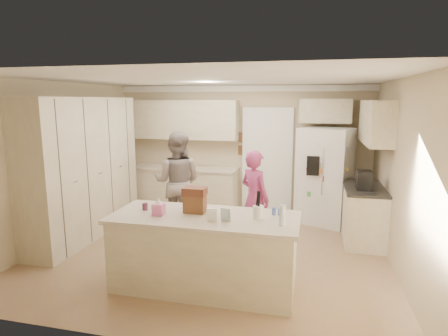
% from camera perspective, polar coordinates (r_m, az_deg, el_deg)
% --- Properties ---
extents(floor, '(5.20, 4.60, 0.02)m').
position_cam_1_polar(floor, '(5.94, -1.76, -12.60)').
color(floor, '#906F53').
rests_on(floor, ground).
extents(ceiling, '(5.20, 4.60, 0.02)m').
position_cam_1_polar(ceiling, '(5.48, -1.92, 13.51)').
color(ceiling, white).
rests_on(ceiling, wall_back).
extents(wall_back, '(5.20, 0.02, 2.60)m').
position_cam_1_polar(wall_back, '(7.79, 2.64, 2.91)').
color(wall_back, '#C4B28F').
rests_on(wall_back, ground).
extents(wall_front, '(5.20, 0.02, 2.60)m').
position_cam_1_polar(wall_front, '(3.45, -12.03, -6.83)').
color(wall_front, '#C4B28F').
rests_on(wall_front, ground).
extents(wall_left, '(0.02, 4.60, 2.60)m').
position_cam_1_polar(wall_left, '(6.73, -23.80, 0.86)').
color(wall_left, '#C4B28F').
rests_on(wall_left, ground).
extents(wall_right, '(0.02, 4.60, 2.60)m').
position_cam_1_polar(wall_right, '(5.50, 25.41, -1.21)').
color(wall_right, '#C4B28F').
rests_on(wall_right, ground).
extents(crown_back, '(5.20, 0.08, 0.12)m').
position_cam_1_polar(crown_back, '(7.68, 2.64, 12.00)').
color(crown_back, white).
rests_on(crown_back, wall_back).
extents(pantry_bank, '(0.60, 2.60, 2.35)m').
position_cam_1_polar(pantry_bank, '(6.73, -20.60, -0.00)').
color(pantry_bank, beige).
rests_on(pantry_bank, floor).
extents(back_base_cab, '(2.20, 0.60, 0.88)m').
position_cam_1_polar(back_base_cab, '(7.95, -6.02, -3.29)').
color(back_base_cab, beige).
rests_on(back_base_cab, floor).
extents(back_countertop, '(2.24, 0.63, 0.04)m').
position_cam_1_polar(back_countertop, '(7.85, -6.11, -0.04)').
color(back_countertop, beige).
rests_on(back_countertop, back_base_cab).
extents(back_upper_cab, '(2.20, 0.35, 0.80)m').
position_cam_1_polar(back_upper_cab, '(7.86, -5.92, 7.32)').
color(back_upper_cab, beige).
rests_on(back_upper_cab, wall_back).
extents(doorway_opening, '(0.90, 0.06, 2.10)m').
position_cam_1_polar(doorway_opening, '(7.72, 6.59, 0.90)').
color(doorway_opening, black).
rests_on(doorway_opening, floor).
extents(doorway_casing, '(1.02, 0.03, 2.22)m').
position_cam_1_polar(doorway_casing, '(7.68, 6.56, 0.86)').
color(doorway_casing, white).
rests_on(doorway_casing, floor).
extents(wall_frame_upper, '(0.15, 0.02, 0.20)m').
position_cam_1_polar(wall_frame_upper, '(7.72, 2.74, 4.71)').
color(wall_frame_upper, brown).
rests_on(wall_frame_upper, wall_back).
extents(wall_frame_lower, '(0.15, 0.02, 0.20)m').
position_cam_1_polar(wall_frame_lower, '(7.75, 2.72, 2.72)').
color(wall_frame_lower, brown).
rests_on(wall_frame_lower, wall_back).
extents(refrigerator, '(1.09, 0.98, 1.80)m').
position_cam_1_polar(refrigerator, '(7.25, 15.07, -1.21)').
color(refrigerator, white).
rests_on(refrigerator, floor).
extents(fridge_seam, '(0.02, 0.02, 1.78)m').
position_cam_1_polar(fridge_seam, '(6.90, 15.14, -1.79)').
color(fridge_seam, gray).
rests_on(fridge_seam, refrigerator).
extents(fridge_dispenser, '(0.22, 0.03, 0.35)m').
position_cam_1_polar(fridge_dispenser, '(6.84, 13.40, 0.32)').
color(fridge_dispenser, black).
rests_on(fridge_dispenser, refrigerator).
extents(fridge_handle_l, '(0.02, 0.02, 0.85)m').
position_cam_1_polar(fridge_handle_l, '(6.85, 14.78, -0.57)').
color(fridge_handle_l, silver).
rests_on(fridge_handle_l, refrigerator).
extents(fridge_handle_r, '(0.02, 0.02, 0.85)m').
position_cam_1_polar(fridge_handle_r, '(6.86, 15.62, -0.60)').
color(fridge_handle_r, silver).
rests_on(fridge_handle_r, refrigerator).
extents(over_fridge_cab, '(0.95, 0.35, 0.45)m').
position_cam_1_polar(over_fridge_cab, '(7.41, 15.18, 8.39)').
color(over_fridge_cab, beige).
rests_on(over_fridge_cab, wall_back).
extents(right_base_cab, '(0.60, 1.20, 0.88)m').
position_cam_1_polar(right_base_cab, '(6.61, 20.43, -6.74)').
color(right_base_cab, beige).
rests_on(right_base_cab, floor).
extents(right_countertop, '(0.63, 1.24, 0.04)m').
position_cam_1_polar(right_countertop, '(6.49, 20.60, -2.84)').
color(right_countertop, '#2D2B28').
rests_on(right_countertop, right_base_cab).
extents(right_upper_cab, '(0.35, 1.50, 0.70)m').
position_cam_1_polar(right_upper_cab, '(6.56, 22.14, 6.47)').
color(right_upper_cab, beige).
rests_on(right_upper_cab, wall_right).
extents(coffee_maker, '(0.22, 0.28, 0.30)m').
position_cam_1_polar(coffee_maker, '(6.26, 20.55, -1.72)').
color(coffee_maker, black).
rests_on(coffee_maker, right_countertop).
extents(island_base, '(2.20, 0.90, 0.88)m').
position_cam_1_polar(island_base, '(4.74, -2.97, -12.83)').
color(island_base, beige).
rests_on(island_base, floor).
extents(island_top, '(2.28, 0.96, 0.05)m').
position_cam_1_polar(island_top, '(4.58, -3.02, -7.54)').
color(island_top, beige).
rests_on(island_top, island_base).
extents(utensil_crock, '(0.13, 0.13, 0.15)m').
position_cam_1_polar(utensil_crock, '(4.47, 5.23, -6.70)').
color(utensil_crock, white).
rests_on(utensil_crock, island_top).
extents(tissue_box, '(0.13, 0.13, 0.14)m').
position_cam_1_polar(tissue_box, '(4.65, -9.94, -6.21)').
color(tissue_box, pink).
rests_on(tissue_box, island_top).
extents(tissue_plume, '(0.08, 0.08, 0.08)m').
position_cam_1_polar(tissue_plume, '(4.62, -9.98, -4.90)').
color(tissue_plume, white).
rests_on(tissue_plume, tissue_box).
extents(dollhouse_body, '(0.26, 0.18, 0.22)m').
position_cam_1_polar(dollhouse_body, '(4.68, -4.46, -5.46)').
color(dollhouse_body, brown).
rests_on(dollhouse_body, island_top).
extents(dollhouse_roof, '(0.28, 0.20, 0.10)m').
position_cam_1_polar(dollhouse_roof, '(4.64, -4.49, -3.55)').
color(dollhouse_roof, '#592D1E').
rests_on(dollhouse_roof, dollhouse_body).
extents(jam_jar, '(0.07, 0.07, 0.09)m').
position_cam_1_polar(jam_jar, '(4.89, -11.94, -5.76)').
color(jam_jar, '#59263F').
rests_on(jam_jar, island_top).
extents(greeting_card_a, '(0.12, 0.06, 0.16)m').
position_cam_1_polar(greeting_card_a, '(4.33, -1.87, -7.16)').
color(greeting_card_a, white).
rests_on(greeting_card_a, island_top).
extents(greeting_card_b, '(0.12, 0.05, 0.16)m').
position_cam_1_polar(greeting_card_b, '(4.34, 0.23, -7.11)').
color(greeting_card_b, silver).
rests_on(greeting_card_b, island_top).
extents(water_bottle, '(0.07, 0.07, 0.24)m').
position_cam_1_polar(water_bottle, '(4.23, 8.90, -7.12)').
color(water_bottle, silver).
rests_on(water_bottle, island_top).
extents(shaker_salt, '(0.05, 0.05, 0.09)m').
position_cam_1_polar(shaker_salt, '(4.62, 7.63, -6.57)').
color(shaker_salt, '#425EB0').
rests_on(shaker_salt, island_top).
extents(shaker_pepper, '(0.05, 0.05, 0.09)m').
position_cam_1_polar(shaker_pepper, '(4.61, 8.50, -6.61)').
color(shaker_pepper, '#425EB0').
rests_on(shaker_pepper, island_top).
extents(teen_boy, '(0.90, 0.72, 1.78)m').
position_cam_1_polar(teen_boy, '(6.62, -7.11, -2.12)').
color(teen_boy, gray).
rests_on(teen_boy, floor).
extents(teen_girl, '(0.67, 0.63, 1.54)m').
position_cam_1_polar(teen_girl, '(5.97, 4.69, -4.63)').
color(teen_girl, '#9F3152').
rests_on(teen_girl, floor).
extents(fridge_magnets, '(0.76, 0.02, 1.44)m').
position_cam_1_polar(fridge_magnets, '(6.89, 15.14, -1.80)').
color(fridge_magnets, tan).
rests_on(fridge_magnets, refrigerator).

